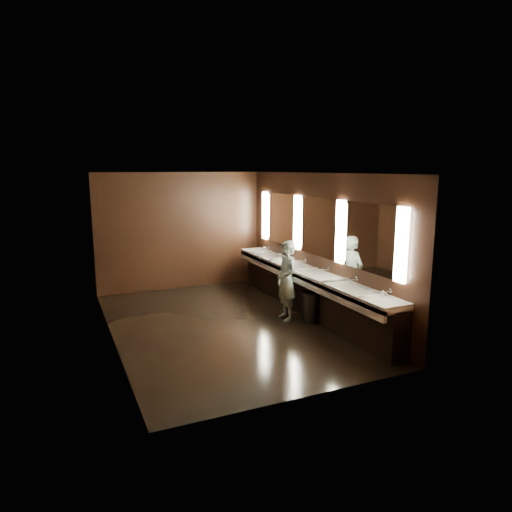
% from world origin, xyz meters
% --- Properties ---
extents(floor, '(6.00, 6.00, 0.00)m').
position_xyz_m(floor, '(0.00, 0.00, 0.00)').
color(floor, black).
rests_on(floor, ground).
extents(ceiling, '(4.00, 6.00, 0.02)m').
position_xyz_m(ceiling, '(0.00, 0.00, 2.80)').
color(ceiling, '#2D2D2B').
rests_on(ceiling, wall_back).
extents(wall_back, '(4.00, 0.02, 2.80)m').
position_xyz_m(wall_back, '(0.00, 3.00, 1.40)').
color(wall_back, black).
rests_on(wall_back, floor).
extents(wall_front, '(4.00, 0.02, 2.80)m').
position_xyz_m(wall_front, '(0.00, -3.00, 1.40)').
color(wall_front, black).
rests_on(wall_front, floor).
extents(wall_left, '(0.02, 6.00, 2.80)m').
position_xyz_m(wall_left, '(-2.00, 0.00, 1.40)').
color(wall_left, black).
rests_on(wall_left, floor).
extents(wall_right, '(0.02, 6.00, 2.80)m').
position_xyz_m(wall_right, '(2.00, 0.00, 1.40)').
color(wall_right, black).
rests_on(wall_right, floor).
extents(sink_counter, '(0.55, 5.40, 1.01)m').
position_xyz_m(sink_counter, '(1.79, 0.00, 0.50)').
color(sink_counter, black).
rests_on(sink_counter, floor).
extents(mirror_band, '(0.06, 5.03, 1.15)m').
position_xyz_m(mirror_band, '(1.98, -0.00, 1.75)').
color(mirror_band, white).
rests_on(mirror_band, wall_right).
extents(person, '(0.39, 0.58, 1.54)m').
position_xyz_m(person, '(1.20, -0.17, 0.77)').
color(person, '#94CADC').
rests_on(person, floor).
extents(trash_bin, '(0.48, 0.48, 0.58)m').
position_xyz_m(trash_bin, '(1.58, -0.49, 0.29)').
color(trash_bin, black).
rests_on(trash_bin, floor).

